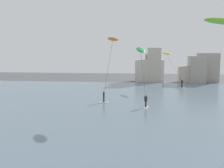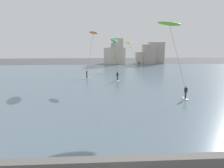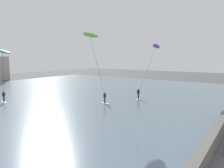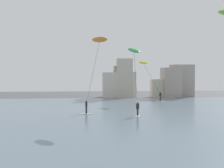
# 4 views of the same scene
# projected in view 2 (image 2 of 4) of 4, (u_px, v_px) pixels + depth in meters

# --- Properties ---
(seawall_barrier) EXTENTS (60.00, 0.70, 1.12)m
(seawall_barrier) POSITION_uv_depth(u_px,v_px,m) (128.00, 167.00, 11.76)
(seawall_barrier) COLOR #66635E
(seawall_barrier) RESTS_ON ground
(water_bay) EXTENTS (84.00, 52.00, 0.10)m
(water_bay) POSITION_uv_depth(u_px,v_px,m) (108.00, 82.00, 37.95)
(water_bay) COLOR slate
(water_bay) RESTS_ON ground
(far_shore_buildings) EXTENTS (18.86, 5.30, 7.75)m
(far_shore_buildings) POSITION_uv_depth(u_px,v_px,m) (134.00, 54.00, 66.53)
(far_shore_buildings) COLOR beige
(far_shore_buildings) RESTS_ON ground
(kitesurfer_lime) EXTENTS (4.11, 1.70, 9.59)m
(kitesurfer_lime) POSITION_uv_depth(u_px,v_px,m) (172.00, 32.00, 25.58)
(kitesurfer_lime) COLOR silver
(kitesurfer_lime) RESTS_ON water_bay
(kitesurfer_green) EXTENTS (1.83, 4.01, 7.61)m
(kitesurfer_green) POSITION_uv_depth(u_px,v_px,m) (114.00, 45.00, 35.67)
(kitesurfer_green) COLOR silver
(kitesurfer_green) RESTS_ON water_bay
(kitesurfer_orange) EXTENTS (3.27, 4.28, 8.81)m
(kitesurfer_orange) POSITION_uv_depth(u_px,v_px,m) (93.00, 36.00, 37.39)
(kitesurfer_orange) COLOR silver
(kitesurfer_orange) RESTS_ON water_bay
(kitesurfer_yellow) EXTENTS (4.63, 2.78, 6.79)m
(kitesurfer_yellow) POSITION_uv_depth(u_px,v_px,m) (130.00, 46.00, 54.66)
(kitesurfer_yellow) COLOR silver
(kitesurfer_yellow) RESTS_ON water_bay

